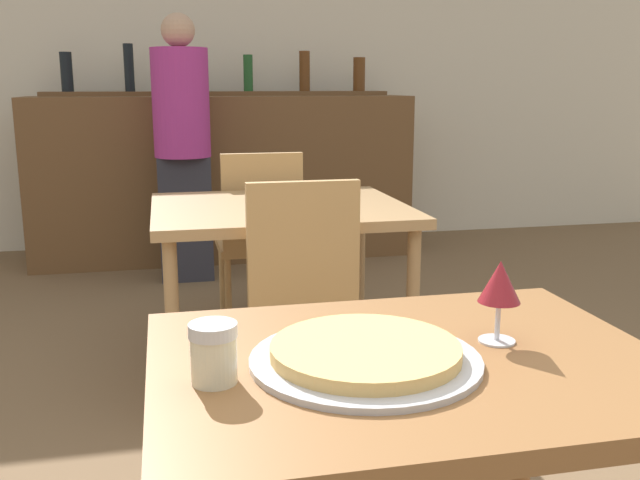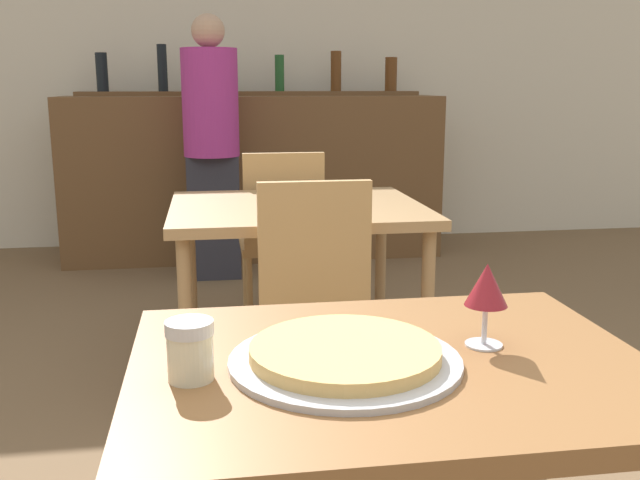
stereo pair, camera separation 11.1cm
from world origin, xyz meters
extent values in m
cube|color=silver|center=(0.00, 4.37, 1.40)|extent=(8.00, 0.05, 2.80)
cube|color=brown|center=(0.00, 0.00, 0.71)|extent=(0.92, 0.71, 0.04)
cylinder|color=brown|center=(0.40, 0.29, 0.34)|extent=(0.05, 0.05, 0.69)
cube|color=#A87F51|center=(0.03, 1.63, 0.72)|extent=(1.00, 0.85, 0.04)
cylinder|color=#A87F51|center=(-0.41, 1.26, 0.35)|extent=(0.05, 0.05, 0.70)
cylinder|color=#A87F51|center=(0.47, 1.26, 0.35)|extent=(0.05, 0.05, 0.70)
cylinder|color=#A87F51|center=(-0.41, 1.99, 0.35)|extent=(0.05, 0.05, 0.70)
cylinder|color=#A87F51|center=(0.47, 1.99, 0.35)|extent=(0.05, 0.05, 0.70)
cube|color=brown|center=(0.00, 3.87, 0.56)|extent=(2.60, 0.56, 1.13)
cube|color=brown|center=(0.00, 4.01, 1.14)|extent=(2.39, 0.24, 0.03)
cylinder|color=black|center=(-1.02, 4.01, 1.29)|extent=(0.08, 0.08, 0.26)
cylinder|color=black|center=(-0.61, 4.01, 1.32)|extent=(0.07, 0.07, 0.32)
cylinder|color=#9999A3|center=(-0.20, 4.01, 1.28)|extent=(0.08, 0.08, 0.24)
cylinder|color=#1E5123|center=(0.20, 4.01, 1.28)|extent=(0.07, 0.07, 0.25)
cylinder|color=#5B3314|center=(0.61, 4.01, 1.30)|extent=(0.08, 0.08, 0.28)
cylinder|color=#5B3314|center=(1.02, 4.01, 1.28)|extent=(0.09, 0.09, 0.24)
cube|color=tan|center=(0.03, 0.95, 0.42)|extent=(0.40, 0.40, 0.04)
cube|color=tan|center=(0.03, 1.13, 0.67)|extent=(0.38, 0.04, 0.46)
cylinder|color=tan|center=(-0.14, 0.78, 0.20)|extent=(0.03, 0.03, 0.40)
cylinder|color=tan|center=(0.20, 0.78, 0.20)|extent=(0.03, 0.03, 0.40)
cylinder|color=tan|center=(-0.14, 1.12, 0.20)|extent=(0.03, 0.03, 0.40)
cylinder|color=tan|center=(0.20, 1.12, 0.20)|extent=(0.03, 0.03, 0.40)
cube|color=tan|center=(0.03, 2.30, 0.42)|extent=(0.40, 0.40, 0.04)
cube|color=tan|center=(0.03, 2.12, 0.67)|extent=(0.38, 0.04, 0.46)
cylinder|color=tan|center=(0.20, 2.47, 0.20)|extent=(0.03, 0.03, 0.40)
cylinder|color=tan|center=(-0.14, 2.47, 0.20)|extent=(0.03, 0.03, 0.40)
cylinder|color=tan|center=(0.20, 2.13, 0.20)|extent=(0.03, 0.03, 0.40)
cylinder|color=tan|center=(-0.14, 2.13, 0.20)|extent=(0.03, 0.03, 0.40)
cylinder|color=#B7B7BC|center=(-0.09, -0.01, 0.73)|extent=(0.41, 0.41, 0.01)
cylinder|color=#E0B266|center=(-0.09, -0.01, 0.75)|extent=(0.34, 0.34, 0.02)
cylinder|color=beige|center=(-0.35, -0.04, 0.77)|extent=(0.08, 0.08, 0.08)
cylinder|color=silver|center=(-0.35, -0.04, 0.82)|extent=(0.08, 0.08, 0.02)
cube|color=#2D2D38|center=(-0.29, 3.29, 0.39)|extent=(0.32, 0.18, 0.77)
cylinder|color=#B2338C|center=(-0.29, 3.29, 1.10)|extent=(0.34, 0.34, 0.64)
sphere|color=tan|center=(-0.29, 3.29, 1.52)|extent=(0.20, 0.20, 0.20)
cylinder|color=silver|center=(0.19, 0.04, 0.73)|extent=(0.07, 0.07, 0.00)
cylinder|color=silver|center=(0.19, 0.04, 0.77)|extent=(0.01, 0.01, 0.07)
cone|color=maroon|center=(0.19, 0.04, 0.85)|extent=(0.08, 0.08, 0.08)
camera|label=1|loc=(-0.42, -1.14, 1.21)|focal=40.00mm
camera|label=2|loc=(-0.31, -1.16, 1.21)|focal=40.00mm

